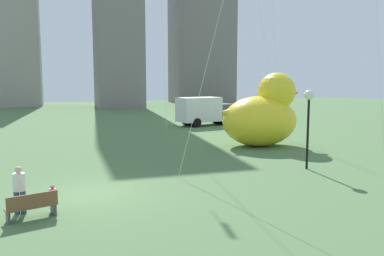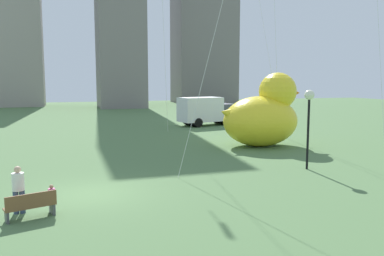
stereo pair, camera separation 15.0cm
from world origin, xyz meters
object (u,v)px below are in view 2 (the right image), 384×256
(giant_inflatable_duck, at_px, (263,115))
(park_bench, at_px, (31,205))
(person_adult, at_px, (18,187))
(lamppost, at_px, (309,106))
(box_truck, at_px, (206,111))
(person_child, at_px, (52,197))

(giant_inflatable_duck, bearing_deg, park_bench, -142.30)
(park_bench, xyz_separation_m, giant_inflatable_duck, (14.25, 11.01, 1.70))
(person_adult, height_order, lamppost, lamppost)
(person_adult, bearing_deg, giant_inflatable_duck, 34.99)
(giant_inflatable_duck, bearing_deg, person_adult, -145.01)
(giant_inflatable_duck, relative_size, box_truck, 1.00)
(person_adult, relative_size, giant_inflatable_duck, 0.27)
(person_child, height_order, giant_inflatable_duck, giant_inflatable_duck)
(park_bench, height_order, box_truck, box_truck)
(person_child, bearing_deg, park_bench, -137.25)
(person_adult, height_order, giant_inflatable_duck, giant_inflatable_duck)
(box_truck, bearing_deg, park_bench, -121.22)
(giant_inflatable_duck, bearing_deg, box_truck, 88.35)
(lamppost, distance_m, box_truck, 20.53)
(park_bench, xyz_separation_m, person_adult, (-0.43, 0.73, 0.45))
(giant_inflatable_duck, relative_size, lamppost, 1.50)
(park_bench, bearing_deg, person_adult, 120.60)
(person_child, relative_size, lamppost, 0.24)
(park_bench, relative_size, lamppost, 0.41)
(person_child, bearing_deg, box_truck, 59.29)
(person_adult, relative_size, box_truck, 0.27)
(giant_inflatable_duck, distance_m, lamppost, 7.44)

